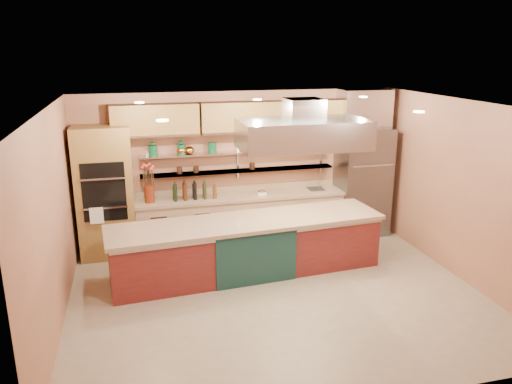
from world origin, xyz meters
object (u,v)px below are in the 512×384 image
object	(u,v)px
flower_vase	(149,194)
copper_kettle	(189,150)
island	(248,247)
kitchen_scale	(262,192)
refrigerator	(362,181)
green_canister	(212,148)

from	to	relation	value
flower_vase	copper_kettle	size ratio (longest dim) A/B	1.76
island	kitchen_scale	distance (m)	1.49
refrigerator	kitchen_scale	size ratio (longest dim) A/B	13.59
refrigerator	island	size ratio (longest dim) A/B	0.49
refrigerator	copper_kettle	xyz separation A→B (m)	(-3.31, 0.23, 0.73)
island	green_canister	xyz separation A→B (m)	(-0.30, 1.49, 1.36)
island	kitchen_scale	size ratio (longest dim) A/B	27.99
copper_kettle	green_canister	size ratio (longest dim) A/B	0.92
refrigerator	flower_vase	xyz separation A→B (m)	(-4.06, 0.01, 0.03)
refrigerator	copper_kettle	distance (m)	3.40
island	flower_vase	bearing A→B (deg)	134.38
refrigerator	kitchen_scale	bearing A→B (deg)	179.72
kitchen_scale	copper_kettle	world-z (taller)	copper_kettle
copper_kettle	green_canister	bearing A→B (deg)	0.00
refrigerator	island	world-z (taller)	refrigerator
green_canister	copper_kettle	bearing A→B (deg)	180.00
island	copper_kettle	xyz separation A→B (m)	(-0.71, 1.49, 1.33)
kitchen_scale	island	bearing A→B (deg)	-116.43
green_canister	flower_vase	bearing A→B (deg)	-169.32
refrigerator	flower_vase	world-z (taller)	refrigerator
kitchen_scale	green_canister	world-z (taller)	green_canister
refrigerator	island	bearing A→B (deg)	-154.01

